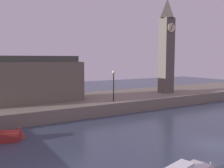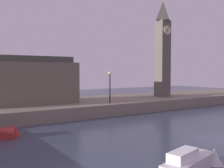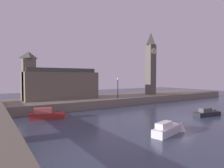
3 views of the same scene
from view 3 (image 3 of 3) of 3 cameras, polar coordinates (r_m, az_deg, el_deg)
The scene contains 8 objects.
ground_plane at distance 29.02m, azimuth 20.41°, elevation -9.70°, with size 120.00×120.00×0.00m, color #384256.
far_embankment at distance 43.72m, azimuth -1.14°, elevation -4.59°, with size 70.00×12.00×1.50m, color slate.
clock_tower at distance 49.74m, azimuth 11.37°, elevation 6.28°, with size 2.10×2.16×15.47m.
parliament_hall at distance 39.62m, azimuth -15.55°, elevation 0.11°, with size 14.19×5.27×8.97m.
streetlamp at distance 39.29m, azimuth 1.72°, elevation -0.53°, with size 0.36×0.36×4.11m.
boat_ferry_white at distance 21.36m, azimuth 16.74°, elevation -12.56°, with size 5.15×2.28×1.43m.
boat_barge_dark at distance 32.79m, azimuth 26.67°, elevation -7.65°, with size 4.99×1.97×1.44m.
boat_dinghy_red at distance 28.89m, azimuth -17.93°, elevation -8.55°, with size 5.49×2.71×1.72m.
Camera 3 is at (-22.80, -16.94, 5.90)m, focal length 30.98 mm.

